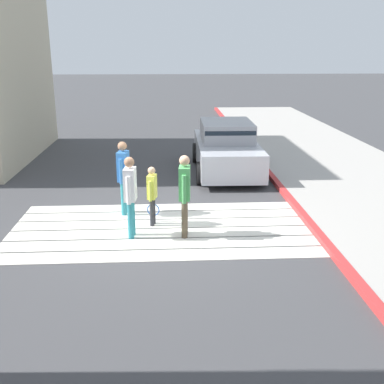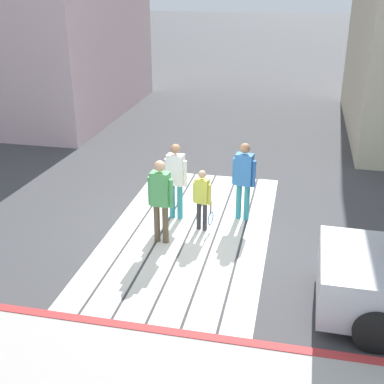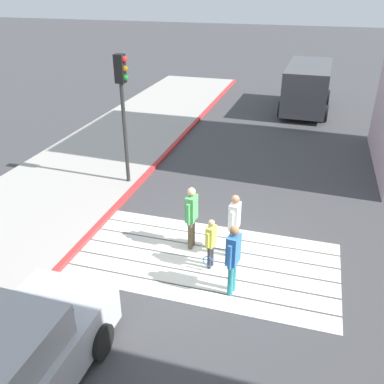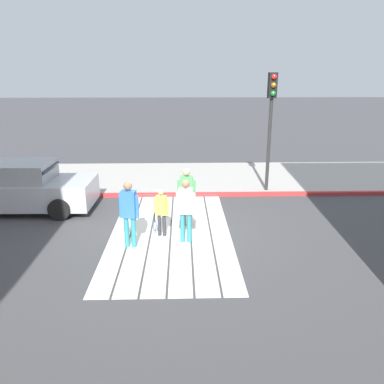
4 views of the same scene
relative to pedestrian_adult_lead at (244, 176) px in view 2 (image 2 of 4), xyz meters
The scene contains 7 objects.
ground_plane 1.65m from the pedestrian_adult_lead, 130.50° to the left, with size 120.00×120.00×0.00m, color #424244.
crosswalk_stripes 1.64m from the pedestrian_adult_lead, 130.50° to the left, with size 6.40×3.25×0.01m.
curb_painted 4.32m from the pedestrian_adult_lead, 166.39° to the left, with size 0.16×40.00×0.13m, color #BC3333.
pedestrian_adult_lead is the anchor object (origin of this frame).
pedestrian_adult_trailing 1.43m from the pedestrian_adult_lead, 100.33° to the left, with size 0.25×0.49×1.69m.
pedestrian_adult_side 1.97m from the pedestrian_adult_lead, 133.14° to the left, with size 0.25×0.50×1.72m.
pedestrian_child_with_racket 1.04m from the pedestrian_adult_lead, 131.72° to the left, with size 0.28×0.43×1.32m.
Camera 2 is at (-8.99, -2.01, 4.96)m, focal length 47.41 mm.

